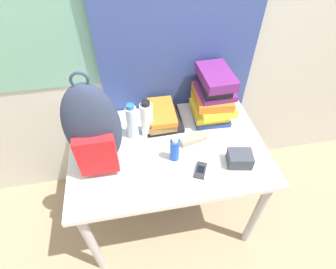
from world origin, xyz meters
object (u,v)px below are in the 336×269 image
Objects in this scene: sunglasses_case at (193,139)px; book_stack_left at (161,116)px; water_bottle at (132,122)px; camera_pouch at (240,159)px; cell_phone at (201,170)px; sunscreen_bottle at (175,149)px; sports_bottle at (147,119)px; backpack at (93,131)px; book_stack_center at (213,97)px.

book_stack_left is at bearing 127.76° from sunglasses_case.
camera_pouch is (0.52, -0.30, -0.07)m from water_bottle.
water_bottle reaches higher than camera_pouch.
cell_phone is 0.21m from sunglasses_case.
sunscreen_bottle is 0.17m from sunglasses_case.
sunscreen_bottle is 0.34m from camera_pouch.
sports_bottle is 1.68× the size of camera_pouch.
camera_pouch is at bearing -10.56° from backpack.
sports_bottle reaches higher than cell_phone.
book_stack_center is 0.41m from sports_bottle.
backpack is 0.57m from cell_phone.
sunscreen_bottle is (0.20, -0.21, -0.04)m from water_bottle.
book_stack_center is at bearing 9.86° from water_bottle.
sunscreen_bottle is 1.12× the size of camera_pouch.
sunscreen_bottle reaches higher than camera_pouch.
book_stack_center is (0.31, -0.00, 0.10)m from book_stack_left.
sunscreen_bottle is at bearing -61.60° from sports_bottle.
sunglasses_case is at bearing 38.83° from sunscreen_bottle.
sunscreen_bottle is at bearing -134.21° from book_stack_center.
book_stack_left is 1.22× the size of water_bottle.
water_bottle is at bearing 43.56° from backpack.
cell_phone is at bearing -71.39° from book_stack_left.
backpack is 3.48× the size of sunglasses_case.
backpack is at bearing 163.46° from cell_phone.
backpack is 3.94× the size of camera_pouch.
cell_phone is at bearing -45.55° from water_bottle.
book_stack_left is 2.43× the size of cell_phone.
sunglasses_case is at bearing -52.24° from book_stack_left.
water_bottle reaches higher than sunscreen_bottle.
book_stack_left is 0.21m from water_bottle.
book_stack_left is 0.30m from sunscreen_bottle.
book_stack_center is 2.26× the size of camera_pouch.
sunscreen_bottle is (0.38, -0.04, -0.17)m from backpack.
book_stack_left is 1.18× the size of sports_bottle.
water_bottle is at bearing 133.42° from sunscreen_bottle.
book_stack_center is 2.77× the size of cell_phone.
sunglasses_case is at bearing 86.49° from cell_phone.
sports_bottle reaches higher than book_stack_left.
book_stack_left is (0.36, 0.26, -0.19)m from backpack.
water_bottle is 2.00× the size of cell_phone.
water_bottle is at bearing -154.19° from book_stack_left.
backpack is at bearing -136.44° from water_bottle.
sports_bottle reaches higher than sunglasses_case.
book_stack_center is 1.39× the size of water_bottle.
camera_pouch is at bearing -30.10° from water_bottle.
book_stack_center is 0.41m from camera_pouch.
book_stack_left is at bearing 131.74° from camera_pouch.
water_bottle is (-0.18, -0.09, 0.06)m from book_stack_left.
book_stack_left is at bearing 179.77° from book_stack_center.
sunscreen_bottle is (0.02, -0.30, 0.02)m from book_stack_left.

